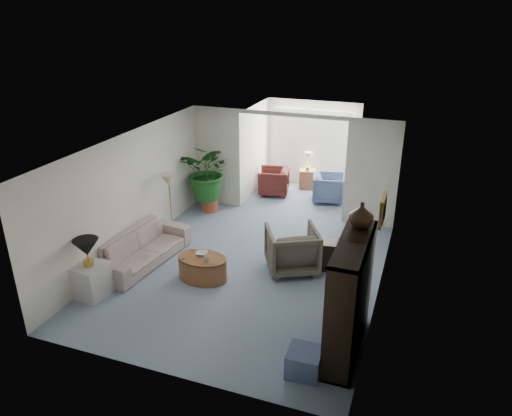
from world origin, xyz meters
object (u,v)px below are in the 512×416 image
at_px(plant_pot, 210,205).
at_px(ottoman, 304,362).
at_px(entertainment_cabinet, 350,298).
at_px(sunroom_chair_maroon, 273,181).
at_px(floor_lamp, 169,180).
at_px(table_lamp, 86,248).
at_px(sofa, 143,247).
at_px(side_table_dark, 331,255).
at_px(sunroom_table, 307,179).
at_px(end_table, 91,280).
at_px(coffee_bowl, 202,253).
at_px(framed_picture, 384,210).
at_px(cabinet_urn, 361,215).
at_px(sunroom_chair_blue, 328,188).
at_px(wingback_chair, 292,249).
at_px(coffee_table, 203,268).
at_px(coffee_cup, 207,259).

bearing_deg(plant_pot, ottoman, -52.49).
bearing_deg(entertainment_cabinet, sunroom_chair_maroon, 117.66).
bearing_deg(floor_lamp, plant_pot, 78.80).
height_order(table_lamp, ottoman, table_lamp).
distance_m(sofa, sunroom_chair_maroon, 4.64).
xyz_separation_m(side_table_dark, plant_pot, (-3.43, 1.80, -0.13)).
bearing_deg(sunroom_table, end_table, -108.80).
height_order(coffee_bowl, entertainment_cabinet, entertainment_cabinet).
bearing_deg(coffee_bowl, table_lamp, -140.69).
relative_size(framed_picture, cabinet_urn, 1.32).
xyz_separation_m(framed_picture, sunroom_table, (-2.49, 4.98, -1.43)).
bearing_deg(table_lamp, floor_lamp, 88.64).
bearing_deg(ottoman, cabinet_urn, 69.16).
height_order(sofa, entertainment_cabinet, entertainment_cabinet).
height_order(sunroom_chair_blue, sunroom_chair_maroon, sunroom_chair_blue).
bearing_deg(wingback_chair, sofa, -14.10).
bearing_deg(sofa, sunroom_table, -15.20).
height_order(framed_picture, side_table_dark, framed_picture).
relative_size(plant_pot, sunroom_chair_blue, 0.50).
bearing_deg(wingback_chair, ottoman, 81.27).
bearing_deg(end_table, entertainment_cabinet, 0.91).
bearing_deg(plant_pot, floor_lamp, -101.20).
bearing_deg(table_lamp, plant_pot, 85.27).
height_order(framed_picture, entertainment_cabinet, framed_picture).
xyz_separation_m(floor_lamp, entertainment_cabinet, (4.43, -2.69, -0.35)).
distance_m(floor_lamp, cabinet_urn, 4.99).
height_order(coffee_bowl, sunroom_table, sunroom_table).
relative_size(framed_picture, sofa, 0.23).
height_order(entertainment_cabinet, sunroom_chair_blue, entertainment_cabinet).
xyz_separation_m(floor_lamp, ottoman, (3.97, -3.39, -1.06)).
xyz_separation_m(coffee_table, cabinet_urn, (2.89, -0.60, 1.77)).
distance_m(coffee_table, side_table_dark, 2.49).
height_order(entertainment_cabinet, cabinet_urn, cabinet_urn).
bearing_deg(coffee_bowl, floor_lamp, 134.90).
height_order(side_table_dark, sunroom_chair_blue, sunroom_chair_blue).
xyz_separation_m(end_table, floor_lamp, (0.07, 2.76, 0.95)).
distance_m(floor_lamp, sunroom_chair_blue, 4.31).
height_order(table_lamp, floor_lamp, floor_lamp).
height_order(floor_lamp, sunroom_chair_maroon, floor_lamp).
bearing_deg(cabinet_urn, side_table_dark, 111.69).
xyz_separation_m(end_table, coffee_cup, (1.75, 1.07, 0.20)).
relative_size(entertainment_cabinet, sunroom_chair_maroon, 2.27).
bearing_deg(floor_lamp, entertainment_cabinet, -31.25).
relative_size(table_lamp, coffee_bowl, 2.11).
distance_m(floor_lamp, side_table_dark, 3.85).
height_order(end_table, wingback_chair, wingback_chair).
height_order(cabinet_urn, plant_pot, cabinet_urn).
relative_size(sunroom_chair_blue, sunroom_table, 1.50).
bearing_deg(coffee_table, table_lamp, -143.85).
bearing_deg(coffee_table, coffee_bowl, 116.57).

